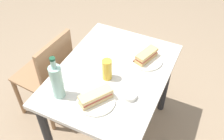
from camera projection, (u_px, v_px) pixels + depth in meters
The scene contains 12 objects.
ground_plane at pixel (112, 131), 2.28m from camera, with size 8.00×8.00×0.00m, color #8C755B.
dining_table at pixel (112, 85), 1.86m from camera, with size 0.99×0.74×0.74m.
chair_far at pixel (50, 74), 2.11m from camera, with size 0.43×0.43×0.86m.
plate_near at pixel (96, 101), 1.58m from camera, with size 0.24×0.24×0.01m, color silver.
baguette_sandwich_near at pixel (96, 97), 1.55m from camera, with size 0.21×0.17×0.07m.
knife_near at pixel (90, 95), 1.60m from camera, with size 0.16×0.11×0.01m.
plate_far at pixel (146, 60), 1.85m from camera, with size 0.24×0.24×0.01m, color silver.
baguette_sandwich_far at pixel (147, 55), 1.82m from camera, with size 0.20×0.12×0.07m.
knife_far at pixel (139, 56), 1.86m from camera, with size 0.18×0.05×0.01m.
water_bottle at pixel (57, 81), 1.53m from camera, with size 0.08×0.08×0.31m.
beer_glass at pixel (107, 70), 1.68m from camera, with size 0.07×0.07×0.15m, color gold.
olive_bowl at pixel (130, 96), 1.60m from camera, with size 0.09×0.09×0.03m, color silver.
Camera 1 is at (-1.14, -0.54, 1.98)m, focal length 41.11 mm.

